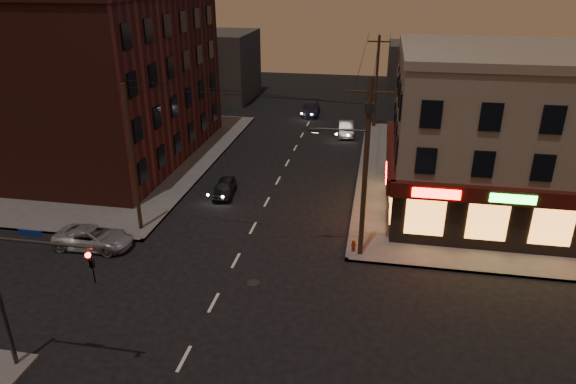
% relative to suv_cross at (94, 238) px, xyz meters
% --- Properties ---
extents(ground, '(120.00, 120.00, 0.00)m').
position_rel_suv_cross_xyz_m(ground, '(8.53, -4.00, -0.63)').
color(ground, black).
rests_on(ground, ground).
extents(sidewalk_ne, '(24.00, 28.00, 0.15)m').
position_rel_suv_cross_xyz_m(sidewalk_ne, '(26.53, 15.00, -0.56)').
color(sidewalk_ne, '#514F4C').
rests_on(sidewalk_ne, ground).
extents(sidewalk_nw, '(24.00, 28.00, 0.15)m').
position_rel_suv_cross_xyz_m(sidewalk_nw, '(-9.47, 15.00, -0.56)').
color(sidewalk_nw, '#514F4C').
rests_on(sidewalk_nw, ground).
extents(pizza_building, '(15.85, 12.85, 10.50)m').
position_rel_suv_cross_xyz_m(pizza_building, '(24.46, 9.43, 4.71)').
color(pizza_building, gray).
rests_on(pizza_building, sidewalk_ne).
extents(brick_apartment, '(12.00, 20.00, 13.00)m').
position_rel_suv_cross_xyz_m(brick_apartment, '(-5.97, 15.00, 6.02)').
color(brick_apartment, '#4C1E18').
rests_on(brick_apartment, sidewalk_nw).
extents(bg_building_ne_a, '(10.00, 12.00, 7.00)m').
position_rel_suv_cross_xyz_m(bg_building_ne_a, '(22.53, 34.00, 2.87)').
color(bg_building_ne_a, '#3F3D3A').
rests_on(bg_building_ne_a, ground).
extents(bg_building_nw, '(9.00, 10.00, 8.00)m').
position_rel_suv_cross_xyz_m(bg_building_nw, '(-4.47, 38.00, 3.37)').
color(bg_building_nw, '#3F3D3A').
rests_on(bg_building_nw, ground).
extents(bg_building_ne_b, '(8.00, 8.00, 6.00)m').
position_rel_suv_cross_xyz_m(bg_building_ne_b, '(20.53, 48.00, 2.37)').
color(bg_building_ne_b, '#3F3D3A').
rests_on(bg_building_ne_b, ground).
extents(utility_pole_main, '(4.20, 0.44, 10.00)m').
position_rel_suv_cross_xyz_m(utility_pole_main, '(15.21, 1.80, 5.13)').
color(utility_pole_main, '#382619').
rests_on(utility_pole_main, sidewalk_ne).
extents(utility_pole_far, '(0.26, 0.26, 9.00)m').
position_rel_suv_cross_xyz_m(utility_pole_far, '(15.33, 28.00, 4.02)').
color(utility_pole_far, '#382619').
rests_on(utility_pole_far, sidewalk_ne).
extents(utility_pole_west, '(0.24, 0.24, 9.00)m').
position_rel_suv_cross_xyz_m(utility_pole_west, '(1.73, 2.50, 4.02)').
color(utility_pole_west, '#382619').
rests_on(utility_pole_west, sidewalk_nw).
extents(traffic_signal, '(4.49, 0.32, 6.47)m').
position_rel_suv_cross_xyz_m(traffic_signal, '(2.96, -9.60, 3.52)').
color(traffic_signal, '#333538').
rests_on(traffic_signal, ground).
extents(suv_cross, '(4.55, 2.11, 1.26)m').
position_rel_suv_cross_xyz_m(suv_cross, '(0.00, 0.00, 0.00)').
color(suv_cross, '#96989E').
rests_on(suv_cross, ground).
extents(sedan_near, '(1.74, 3.57, 1.17)m').
position_rel_suv_cross_xyz_m(sedan_near, '(5.30, 8.62, -0.05)').
color(sedan_near, black).
rests_on(sedan_near, ground).
extents(sedan_mid, '(1.80, 4.09, 1.31)m').
position_rel_suv_cross_xyz_m(sedan_mid, '(12.75, 24.75, 0.02)').
color(sedan_mid, slate).
rests_on(sedan_mid, ground).
extents(sedan_far, '(2.16, 4.71, 1.34)m').
position_rel_suv_cross_xyz_m(sedan_far, '(8.28, 31.84, 0.04)').
color(sedan_far, '#1C1D39').
rests_on(sedan_far, ground).
extents(fire_hydrant, '(0.31, 0.31, 0.69)m').
position_rel_suv_cross_xyz_m(fire_hydrant, '(14.93, 2.00, -0.10)').
color(fire_hydrant, maroon).
rests_on(fire_hydrant, sidewalk_ne).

